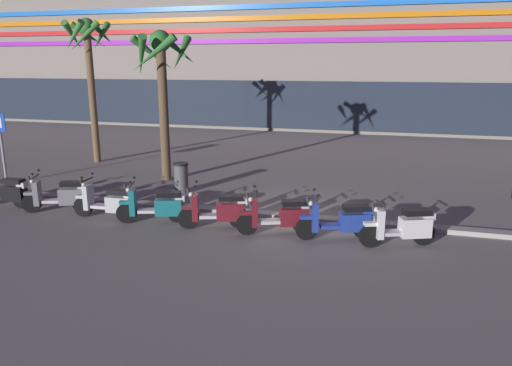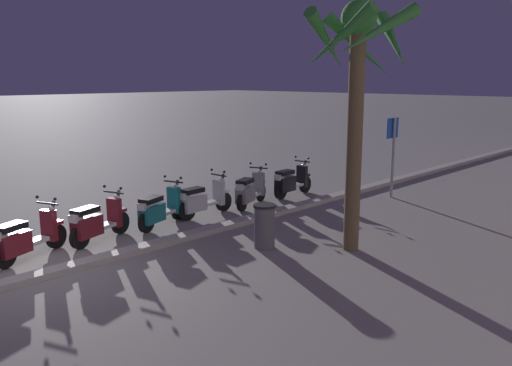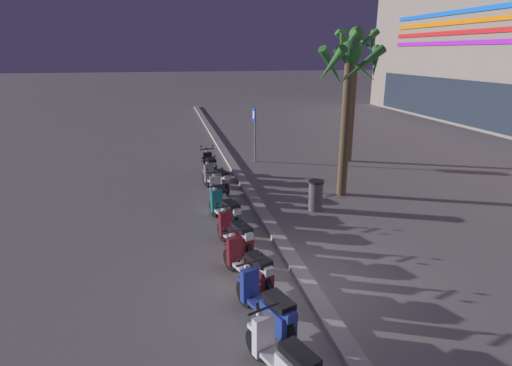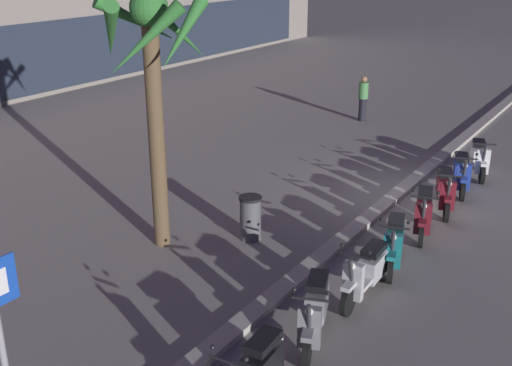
# 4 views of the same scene
# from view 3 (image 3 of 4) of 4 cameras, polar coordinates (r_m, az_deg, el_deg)

# --- Properties ---
(ground_plane) EXTENTS (200.00, 200.00, 0.00)m
(ground_plane) POSITION_cam_3_polar(r_m,az_deg,el_deg) (9.09, 6.36, -13.69)
(ground_plane) COLOR gray
(curb_strip) EXTENTS (60.00, 0.36, 0.12)m
(curb_strip) POSITION_cam_3_polar(r_m,az_deg,el_deg) (9.08, 6.84, -13.30)
(curb_strip) COLOR #ADA89E
(curb_strip) RESTS_ON ground
(scooter_black_gap_after_mid) EXTENTS (1.78, 0.56, 1.17)m
(scooter_black_gap_after_mid) POSITION_cam_3_polar(r_m,az_deg,el_deg) (16.15, -6.38, 2.30)
(scooter_black_gap_after_mid) COLOR black
(scooter_black_gap_after_mid) RESTS_ON ground
(scooter_grey_lead_nearest) EXTENTS (1.76, 0.87, 1.17)m
(scooter_grey_lead_nearest) POSITION_cam_3_polar(r_m,az_deg,el_deg) (14.42, -5.39, 0.46)
(scooter_grey_lead_nearest) COLOR black
(scooter_grey_lead_nearest) RESTS_ON ground
(scooter_silver_mid_rear) EXTENTS (1.83, 0.56, 1.17)m
(scooter_silver_mid_rear) POSITION_cam_3_polar(r_m,az_deg,el_deg) (12.90, -5.23, -1.72)
(scooter_silver_mid_rear) COLOR black
(scooter_silver_mid_rear) RESTS_ON ground
(scooter_teal_second_in_line) EXTENTS (1.77, 0.81, 1.17)m
(scooter_teal_second_in_line) POSITION_cam_3_polar(r_m,az_deg,el_deg) (11.63, -4.19, -3.90)
(scooter_teal_second_in_line) COLOR black
(scooter_teal_second_in_line) RESTS_ON ground
(scooter_maroon_mid_centre) EXTENTS (1.74, 0.78, 1.17)m
(scooter_maroon_mid_centre) POSITION_cam_3_polar(r_m,az_deg,el_deg) (10.09, -2.74, -7.29)
(scooter_maroon_mid_centre) COLOR black
(scooter_maroon_mid_centre) RESTS_ON ground
(scooter_maroon_last_in_row) EXTENTS (1.78, 0.88, 1.17)m
(scooter_maroon_last_in_row) POSITION_cam_3_polar(r_m,az_deg,el_deg) (8.73, -0.80, -11.57)
(scooter_maroon_last_in_row) COLOR black
(scooter_maroon_last_in_row) RESTS_ON ground
(scooter_blue_far_back) EXTENTS (1.80, 0.84, 1.17)m
(scooter_blue_far_back) POSITION_cam_3_polar(r_m,az_deg,el_deg) (7.55, 1.71, -16.80)
(scooter_blue_far_back) COLOR black
(scooter_blue_far_back) RESTS_ON ground
(scooter_white_mid_front) EXTENTS (1.67, 0.85, 1.04)m
(scooter_white_mid_front) POSITION_cam_3_polar(r_m,az_deg,el_deg) (6.47, 4.21, -23.57)
(scooter_white_mid_front) COLOR black
(scooter_white_mid_front) RESTS_ON ground
(crossing_sign) EXTENTS (0.60, 0.12, 2.40)m
(crossing_sign) POSITION_cam_3_polar(r_m,az_deg,el_deg) (18.26, -0.18, 7.58)
(crossing_sign) COLOR #939399
(crossing_sign) RESTS_ON ground
(palm_tree_far_corner) EXTENTS (2.00, 1.97, 5.73)m
(palm_tree_far_corner) POSITION_cam_3_polar(r_m,az_deg,el_deg) (18.54, 13.58, 16.21)
(palm_tree_far_corner) COLOR brown
(palm_tree_far_corner) RESTS_ON ground
(palm_tree_near_sign) EXTENTS (2.31, 2.24, 5.07)m
(palm_tree_near_sign) POSITION_cam_3_polar(r_m,az_deg,el_deg) (13.82, 12.75, 13.41)
(palm_tree_near_sign) COLOR brown
(palm_tree_near_sign) RESTS_ON ground
(litter_bin) EXTENTS (0.48, 0.48, 0.95)m
(litter_bin) POSITION_cam_3_polar(r_m,az_deg,el_deg) (12.87, 8.27, -1.68)
(litter_bin) COLOR #56565B
(litter_bin) RESTS_ON ground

